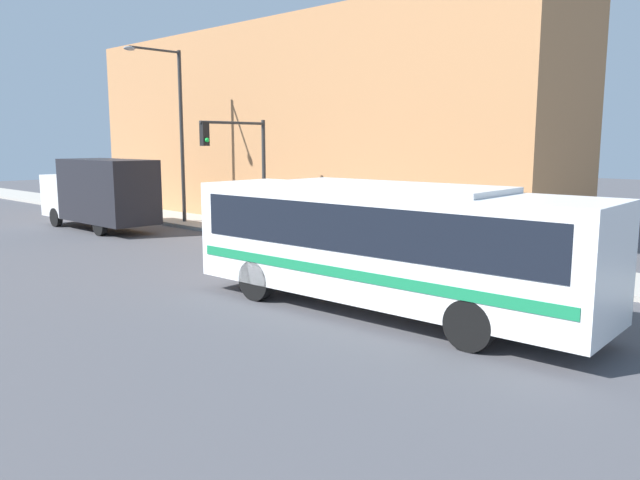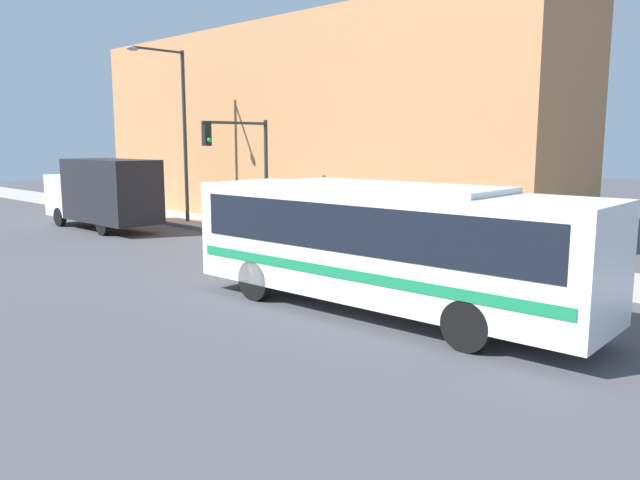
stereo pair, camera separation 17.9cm
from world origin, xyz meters
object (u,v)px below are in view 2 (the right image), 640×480
fire_hydrant (432,248)px  traffic_light_pole (244,156)px  city_bus (383,239)px  street_lamp (178,122)px  pedestrian_near_corner (279,213)px  delivery_truck (103,192)px  parking_meter (341,224)px

fire_hydrant → traffic_light_pole: traffic_light_pole is taller
city_bus → fire_hydrant: bearing=20.7°
street_lamp → pedestrian_near_corner: bearing=-82.1°
traffic_light_pole → pedestrian_near_corner: traffic_light_pole is taller
city_bus → traffic_light_pole: size_ratio=2.18×
city_bus → street_lamp: size_ratio=1.27×
delivery_truck → fire_hydrant: size_ratio=9.22×
city_bus → delivery_truck: size_ratio=1.41×
city_bus → pedestrian_near_corner: (6.61, 10.87, -0.79)m
delivery_truck → parking_meter: size_ratio=6.09×
fire_hydrant → street_lamp: street_lamp is taller
city_bus → pedestrian_near_corner: 12.75m
fire_hydrant → city_bus: bearing=-156.8°
traffic_light_pole → parking_meter: 5.14m
delivery_truck → fire_hydrant: delivery_truck is taller
city_bus → street_lamp: bearing=68.9°
city_bus → parking_meter: 8.88m
traffic_light_pole → street_lamp: street_lamp is taller
street_lamp → pedestrian_near_corner: street_lamp is taller
street_lamp → pedestrian_near_corner: (0.85, -6.16, -3.98)m
street_lamp → pedestrian_near_corner: size_ratio=4.89×
city_bus → fire_hydrant: 6.51m
street_lamp → fire_hydrant: bearing=-89.5°
traffic_light_pole → pedestrian_near_corner: size_ratio=2.86×
delivery_truck → street_lamp: 4.83m
parking_meter → street_lamp: 11.17m
street_lamp → city_bus: bearing=-108.7°
traffic_light_pole → parking_meter: bearing=-76.7°
parking_meter → pedestrian_near_corner: 4.33m
delivery_truck → street_lamp: street_lamp is taller
fire_hydrant → parking_meter: (0.00, 4.09, 0.43)m
parking_meter → fire_hydrant: bearing=-90.0°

